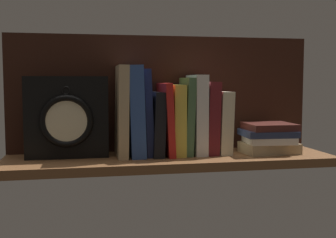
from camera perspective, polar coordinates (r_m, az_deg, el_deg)
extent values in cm
cube|color=brown|center=(123.23, 0.35, -5.55)|extent=(93.90, 24.58, 2.50)
cube|color=black|center=(132.69, -0.65, 3.43)|extent=(93.90, 1.20, 35.40)
cube|color=tan|center=(122.53, -6.21, 1.06)|extent=(3.26, 14.99, 25.95)
cube|color=#2D4C8E|center=(122.91, -4.46, 1.08)|extent=(4.89, 14.65, 26.01)
cube|color=#192147|center=(123.38, -2.90, 0.87)|extent=(3.00, 12.01, 24.97)
cube|color=black|center=(124.10, -1.57, -0.60)|extent=(3.88, 14.71, 18.52)
cube|color=red|center=(124.48, -0.29, 0.00)|extent=(2.94, 16.04, 21.00)
cube|color=gold|center=(125.09, 1.04, -0.09)|extent=(3.41, 13.92, 20.47)
cube|color=#476B44|center=(125.71, 2.45, 0.39)|extent=(3.25, 12.62, 22.55)
cube|color=silver|center=(126.47, 3.87, 0.60)|extent=(3.56, 13.51, 23.31)
cube|color=maroon|center=(127.58, 5.50, 0.18)|extent=(4.01, 12.38, 21.40)
cube|color=beige|center=(128.85, 7.13, -0.43)|extent=(4.11, 12.83, 18.53)
cube|color=black|center=(122.99, -13.37, 0.25)|extent=(22.86, 6.27, 22.86)
torus|color=black|center=(119.54, -13.42, -0.27)|extent=(14.60, 1.79, 14.60)
cylinder|color=beige|center=(119.54, -13.42, -0.27)|extent=(11.78, 0.60, 11.78)
cube|color=black|center=(118.91, -13.07, 0.29)|extent=(1.81, 0.30, 2.59)
cube|color=black|center=(119.02, -14.34, 0.35)|extent=(3.88, 0.30, 2.99)
torus|color=black|center=(119.49, -13.49, 3.71)|extent=(2.44, 0.44, 2.44)
cube|color=#9E8966|center=(131.40, 13.37, -3.78)|extent=(16.32, 11.78, 3.16)
cube|color=beige|center=(130.41, 13.36, -2.70)|extent=(14.49, 12.67, 1.98)
cube|color=#232D4C|center=(130.64, 13.18, -1.84)|extent=(15.74, 13.59, 1.83)
cube|color=#471E19|center=(130.89, 13.47, -1.00)|extent=(13.91, 13.30, 1.99)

